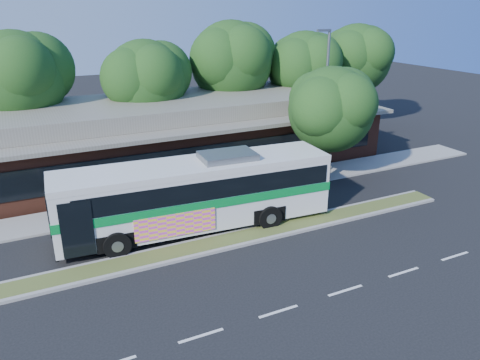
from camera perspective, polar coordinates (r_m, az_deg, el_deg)
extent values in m
plane|color=black|center=(21.32, -2.20, -8.56)|extent=(120.00, 120.00, 0.00)
cube|color=#4C5926|center=(21.77, -2.85, -7.69)|extent=(26.00, 1.10, 0.15)
cube|color=gray|center=(26.70, -7.81, -2.34)|extent=(44.00, 2.60, 0.12)
cube|color=#5E2C1D|center=(32.20, -11.74, 4.34)|extent=(32.00, 10.00, 3.20)
cube|color=slate|center=(31.77, -11.97, 7.32)|extent=(33.20, 11.20, 0.24)
cube|color=slate|center=(31.63, -12.05, 8.43)|extent=(30.00, 8.00, 1.00)
cube|color=black|center=(27.53, -9.03, 1.96)|extent=(30.00, 0.06, 1.60)
cylinder|color=slate|center=(29.28, 10.29, 8.69)|extent=(0.16, 0.16, 9.00)
cube|color=slate|center=(28.48, 10.20, 17.52)|extent=(0.90, 0.18, 0.14)
cylinder|color=black|center=(34.09, -24.59, 4.66)|extent=(0.44, 0.44, 4.20)
sphere|color=#164218|center=(33.35, -25.59, 11.10)|extent=(6.00, 6.00, 6.00)
sphere|color=#164218|center=(33.78, -23.43, 12.34)|extent=(4.68, 4.68, 4.68)
cylinder|color=black|center=(34.23, -11.03, 5.86)|extent=(0.44, 0.44, 3.78)
sphere|color=#164218|center=(33.52, -11.45, 11.77)|extent=(5.60, 5.60, 5.60)
sphere|color=#164218|center=(34.20, -9.61, 12.82)|extent=(4.37, 4.37, 4.37)
cylinder|color=black|center=(37.40, -1.04, 7.98)|extent=(0.44, 0.44, 4.41)
sphere|color=#164218|center=(36.73, -1.08, 14.18)|extent=(6.20, 6.20, 6.20)
sphere|color=#164218|center=(37.70, 0.59, 15.11)|extent=(4.84, 4.84, 4.84)
cylinder|color=black|center=(39.50, 7.58, 8.08)|extent=(0.44, 0.44, 3.86)
sphere|color=#164218|center=(38.88, 7.84, 13.37)|extent=(5.80, 5.80, 5.80)
sphere|color=#164218|center=(39.91, 9.13, 14.16)|extent=(4.52, 4.52, 4.52)
cylinder|color=black|center=(43.78, 13.52, 9.09)|extent=(0.44, 0.44, 4.12)
sphere|color=#164218|center=(43.21, 13.95, 14.10)|extent=(6.00, 6.00, 6.00)
sphere|color=#164218|center=(44.37, 15.02, 14.79)|extent=(4.68, 4.68, 4.68)
cube|color=silver|center=(22.59, -5.38, -1.59)|extent=(13.32, 3.66, 3.03)
cube|color=black|center=(22.46, -4.63, -0.04)|extent=(12.27, 3.65, 0.91)
cube|color=silver|center=(22.11, -5.50, 1.73)|extent=(13.34, 3.69, 0.29)
cube|color=#057A2F|center=(22.63, -5.38, -1.80)|extent=(13.39, 3.73, 0.42)
cube|color=black|center=(21.67, -22.35, -3.09)|extent=(0.23, 2.46, 1.88)
cube|color=black|center=(24.92, 9.22, 2.13)|extent=(0.22, 2.29, 1.21)
cube|color=#DA40C3|center=(21.30, -7.84, -5.45)|extent=(3.73, 0.30, 1.10)
cube|color=slate|center=(22.52, -1.52, 2.94)|extent=(2.74, 1.93, 0.33)
cylinder|color=black|center=(21.18, -14.77, -7.65)|extent=(1.23, 0.47, 1.21)
cylinder|color=black|center=(23.65, -15.75, -4.66)|extent=(1.23, 0.47, 1.21)
cylinder|color=black|center=(23.03, 3.62, -4.57)|extent=(1.23, 0.47, 1.21)
cylinder|color=black|center=(25.32, 0.91, -2.12)|extent=(1.23, 0.47, 1.21)
cylinder|color=black|center=(29.48, 10.64, 2.67)|extent=(0.44, 0.44, 2.97)
sphere|color=#164218|center=(28.71, 11.04, 8.41)|extent=(5.11, 5.11, 5.11)
sphere|color=#164218|center=(29.62, 12.46, 9.48)|extent=(3.99, 3.99, 3.99)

